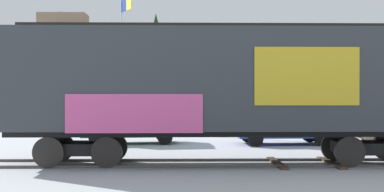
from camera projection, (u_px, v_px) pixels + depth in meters
The scene contains 7 objects.
ground_plane at pixel (183, 164), 15.63m from camera, with size 260.00×260.00×0.00m, color #B2B5BC.
track at pixel (281, 163), 15.63m from camera, with size 60.00×5.16×0.08m.
freight_car at pixel (227, 83), 15.57m from camera, with size 13.64×3.47×4.34m.
flagpole at pixel (123, 47), 28.54m from camera, with size 0.84×1.11×7.74m.
hillside at pixel (202, 78), 74.88m from camera, with size 146.02×36.92×13.49m.
parked_car_green at pixel (130, 123), 22.07m from camera, with size 4.44×2.40×1.79m.
parked_car_blue at pixel (283, 123), 21.71m from camera, with size 4.25×2.29×1.82m.
Camera 1 is at (0.74, -15.60, 2.19)m, focal length 47.28 mm.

